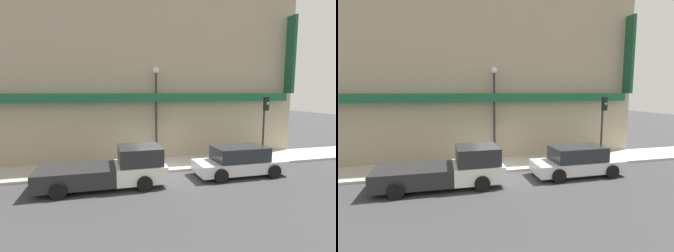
# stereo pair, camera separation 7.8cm
# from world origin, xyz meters

# --- Properties ---
(ground_plane) EXTENTS (80.00, 80.00, 0.00)m
(ground_plane) POSITION_xyz_m (0.00, 0.00, 0.00)
(ground_plane) COLOR #38383A
(sidewalk) EXTENTS (36.00, 2.81, 0.13)m
(sidewalk) POSITION_xyz_m (0.00, 1.41, 0.06)
(sidewalk) COLOR #B7B2A8
(sidewalk) RESTS_ON ground
(building) EXTENTS (19.80, 3.80, 11.71)m
(building) POSITION_xyz_m (0.01, 4.30, 5.84)
(building) COLOR tan
(building) RESTS_ON ground
(pickup_truck) EXTENTS (5.56, 2.27, 1.76)m
(pickup_truck) POSITION_xyz_m (-2.64, -1.26, 0.77)
(pickup_truck) COLOR white
(pickup_truck) RESTS_ON ground
(parked_car) EXTENTS (4.59, 1.98, 1.48)m
(parked_car) POSITION_xyz_m (3.72, -1.26, 0.72)
(parked_car) COLOR silver
(parked_car) RESTS_ON ground
(fire_hydrant) EXTENTS (0.19, 0.19, 0.60)m
(fire_hydrant) POSITION_xyz_m (3.73, 0.49, 0.43)
(fire_hydrant) COLOR #196633
(fire_hydrant) RESTS_ON sidewalk
(street_lamp) EXTENTS (0.36, 0.36, 5.55)m
(street_lamp) POSITION_xyz_m (0.19, 2.42, 3.60)
(street_lamp) COLOR #2D2D2D
(street_lamp) RESTS_ON sidewalk
(traffic_light) EXTENTS (0.28, 0.42, 3.80)m
(traffic_light) POSITION_xyz_m (6.48, 0.73, 2.74)
(traffic_light) COLOR #2D2D2D
(traffic_light) RESTS_ON sidewalk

